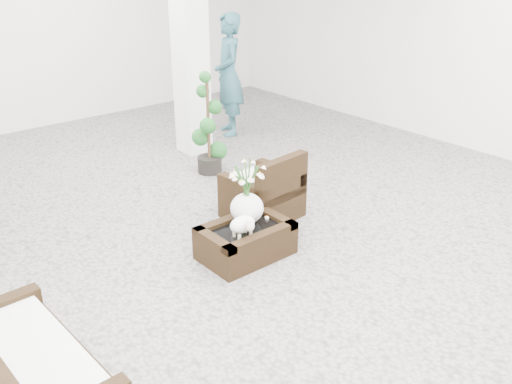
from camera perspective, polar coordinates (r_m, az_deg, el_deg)
ground at (r=6.15m, az=-0.60°, el=-5.00°), size 11.00×11.00×0.00m
column at (r=8.44m, az=-6.65°, el=15.44°), size 0.40×0.40×3.50m
coffee_table at (r=5.82m, az=-1.03°, el=-5.01°), size 0.90×0.60×0.31m
sheep_figurine at (r=5.57m, az=-1.37°, el=-3.42°), size 0.28×0.23×0.21m
planter_narcissus at (r=5.70m, az=-0.93°, el=0.58°), size 0.44×0.44×0.80m
tealight at (r=5.93m, az=1.09°, el=-2.58°), size 0.04×0.04×0.03m
armchair at (r=6.54m, az=0.63°, el=0.73°), size 0.81×0.78×0.79m
loveseat at (r=4.24m, az=-21.60°, el=-15.66°), size 0.75×1.49×0.78m
topiary at (r=7.76m, az=-4.77°, el=6.78°), size 0.37×0.37×1.39m
shopper at (r=9.38m, az=-2.74°, el=11.56°), size 0.72×0.84×1.94m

